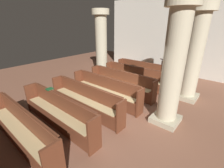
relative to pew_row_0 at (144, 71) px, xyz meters
The scene contains 14 objects.
ground_plane 3.78m from the pew_row_0, 76.27° to the right, with size 19.20×19.20×0.00m, color brown.
back_wall 3.12m from the pew_row_0, 70.05° to the left, with size 10.00×0.16×4.50m, color beige.
pew_row_0 is the anchor object (origin of this frame).
pew_row_1 1.08m from the pew_row_0, 90.00° to the right, with size 3.34×0.46×0.99m.
pew_row_2 2.16m from the pew_row_0, 90.00° to the right, with size 3.34×0.47×0.99m.
pew_row_3 3.23m from the pew_row_0, 90.00° to the right, with size 3.34×0.46×0.99m.
pew_row_4 4.31m from the pew_row_0, 90.00° to the right, with size 3.34×0.46×0.99m.
pew_row_5 5.39m from the pew_row_0, 90.00° to the right, with size 3.34×0.47×0.99m.
pew_row_6 6.47m from the pew_row_0, 90.00° to the right, with size 3.34×0.46×0.99m.
pillar_aisle_side 2.96m from the pew_row_0, 17.34° to the right, with size 0.94×0.94×3.73m.
pillar_far_side 2.94m from the pew_row_0, 160.36° to the right, with size 0.94×0.94×3.73m.
pillar_aisle_rear 4.15m from the pew_row_0, 50.49° to the right, with size 0.89×0.89×3.73m.
lectern 1.48m from the pew_row_0, 68.35° to the left, with size 0.48×0.45×1.08m.
hymn_book 5.27m from the pew_row_0, 97.49° to the right, with size 0.17×0.21×0.04m, color #194723.
Camera 1 is at (3.02, -3.82, 3.07)m, focal length 24.82 mm.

